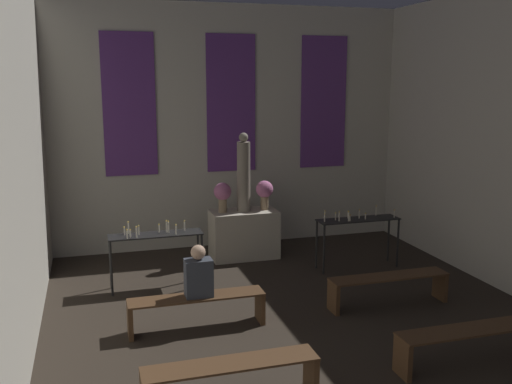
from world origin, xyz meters
The scene contains 12 objects.
wall_back centered at (0.00, 11.14, 2.37)m, with size 7.15×0.16×4.70m.
altar centered at (0.00, 10.15, 0.45)m, with size 1.23×0.66×0.89m.
statue centered at (0.00, 10.15, 1.57)m, with size 0.24×0.24×1.45m.
flower_vase_left centered at (-0.40, 10.15, 1.24)m, with size 0.32×0.32×0.55m.
flower_vase_right centered at (0.40, 10.15, 1.24)m, with size 0.32×0.32×0.55m.
candle_rack_left centered at (-1.76, 9.00, 0.76)m, with size 1.47×0.39×1.09m.
candle_rack_right centered at (1.75, 9.00, 0.76)m, with size 1.47×0.39×1.07m.
pew_third_left centered at (-1.43, 5.41, 0.33)m, with size 1.81×0.36×0.46m.
pew_third_right centered at (1.43, 5.41, 0.33)m, with size 1.81×0.36×0.46m.
pew_back_left centered at (-1.43, 7.29, 0.33)m, with size 1.81×0.36×0.46m.
pew_back_right centered at (1.43, 7.29, 0.33)m, with size 1.81×0.36×0.46m.
person_seated centered at (-1.40, 7.29, 0.76)m, with size 0.36×0.24×0.70m.
Camera 1 is at (-2.69, 0.23, 3.28)m, focal length 40.00 mm.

